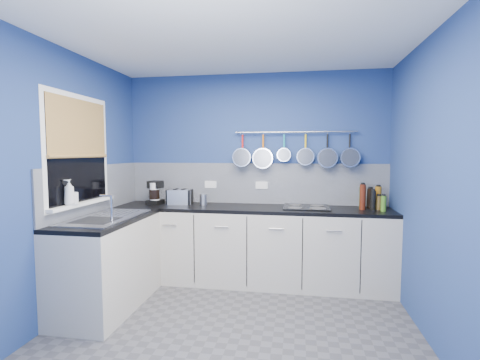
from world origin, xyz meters
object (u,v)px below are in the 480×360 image
(soap_bottle_a, at_px, (69,192))
(hob, at_px, (306,207))
(canister, at_px, (203,199))
(toaster, at_px, (180,197))
(soap_bottle_b, at_px, (72,195))
(coffee_maker, at_px, (155,193))
(paper_towel, at_px, (155,193))

(soap_bottle_a, xyz_separation_m, hob, (2.17, 1.17, -0.26))
(soap_bottle_a, xyz_separation_m, canister, (0.94, 1.19, -0.20))
(toaster, distance_m, canister, 0.30)
(soap_bottle_a, relative_size, soap_bottle_b, 1.39)
(soap_bottle_a, distance_m, coffee_maker, 1.20)
(soap_bottle_a, bearing_deg, hob, 28.36)
(soap_bottle_a, bearing_deg, canister, 51.51)
(soap_bottle_b, bearing_deg, coffee_maker, 72.99)
(soap_bottle_a, distance_m, hob, 2.48)
(coffee_maker, bearing_deg, hob, 9.76)
(paper_towel, xyz_separation_m, toaster, (0.30, 0.06, -0.04))
(canister, bearing_deg, hob, -0.60)
(soap_bottle_b, relative_size, coffee_maker, 0.60)
(toaster, bearing_deg, hob, -11.51)
(paper_towel, relative_size, canister, 2.03)
(paper_towel, relative_size, hob, 0.51)
(canister, bearing_deg, toaster, 179.63)
(soap_bottle_b, distance_m, canister, 1.50)
(coffee_maker, bearing_deg, soap_bottle_a, -97.59)
(soap_bottle_a, distance_m, canister, 1.53)
(paper_towel, xyz_separation_m, coffee_maker, (-0.00, 0.01, 0.01))
(hob, bearing_deg, paper_towel, -178.69)
(soap_bottle_a, distance_m, soap_bottle_b, 0.05)
(soap_bottle_a, xyz_separation_m, toaster, (0.64, 1.19, -0.18))
(soap_bottle_b, xyz_separation_m, paper_towel, (0.34, 1.10, -0.10))
(coffee_maker, bearing_deg, soap_bottle_b, -98.08)
(paper_towel, bearing_deg, canister, 5.20)
(coffee_maker, xyz_separation_m, toaster, (0.30, 0.04, -0.05))
(canister, bearing_deg, coffee_maker, -176.24)
(soap_bottle_a, bearing_deg, soap_bottle_b, 90.00)
(coffee_maker, relative_size, canister, 2.18)
(coffee_maker, height_order, canister, coffee_maker)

